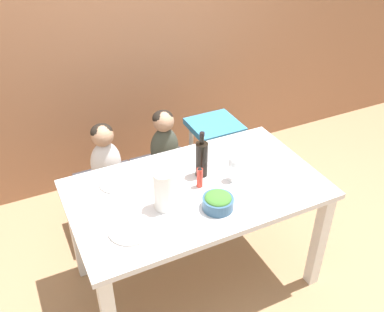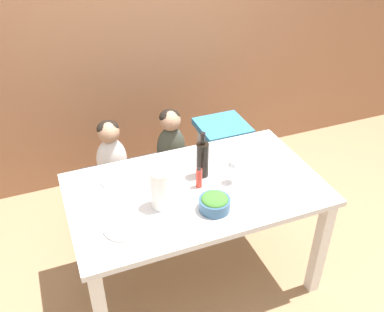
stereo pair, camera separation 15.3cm
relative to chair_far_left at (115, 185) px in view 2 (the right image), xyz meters
name	(u,v)px [view 2 (the right image)]	position (x,y,z in m)	size (l,w,h in m)	color
ground_plane	(195,276)	(0.36, -0.71, -0.38)	(14.00, 14.00, 0.00)	#9E7A56
wall_back	(128,22)	(0.36, 0.69, 0.97)	(10.00, 0.06, 2.70)	#9E6B4C
dining_table	(196,202)	(0.36, -0.71, 0.28)	(1.48, 0.86, 0.77)	silver
chair_far_left	(115,185)	(0.00, 0.00, 0.00)	(0.43, 0.42, 0.44)	silver
chair_far_center	(172,172)	(0.44, 0.00, 0.00)	(0.43, 0.42, 0.44)	silver
chair_right_highchair	(222,141)	(0.86, 0.00, 0.19)	(0.37, 0.36, 0.71)	silver
person_child_left	(111,149)	(0.00, 0.00, 0.31)	(0.22, 0.16, 0.46)	silver
person_child_center	(171,137)	(0.44, 0.00, 0.31)	(0.22, 0.16, 0.46)	#3D4238
wine_bottle	(202,159)	(0.44, -0.61, 0.51)	(0.08, 0.08, 0.30)	black
paper_towel_roll	(161,189)	(0.12, -0.79, 0.51)	(0.11, 0.11, 0.23)	white
wine_glass_near	(234,165)	(0.58, -0.74, 0.51)	(0.06, 0.06, 0.17)	white
salad_bowl_large	(215,203)	(0.38, -0.93, 0.44)	(0.17, 0.17, 0.09)	#335675
dinner_plate_front_left	(126,226)	(-0.11, -0.89, 0.40)	(0.24, 0.24, 0.01)	silver
dinner_plate_back_left	(120,178)	(-0.04, -0.47, 0.40)	(0.24, 0.24, 0.01)	silver
condiment_bottle_hot_sauce	(199,177)	(0.38, -0.71, 0.46)	(0.04, 0.04, 0.14)	red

